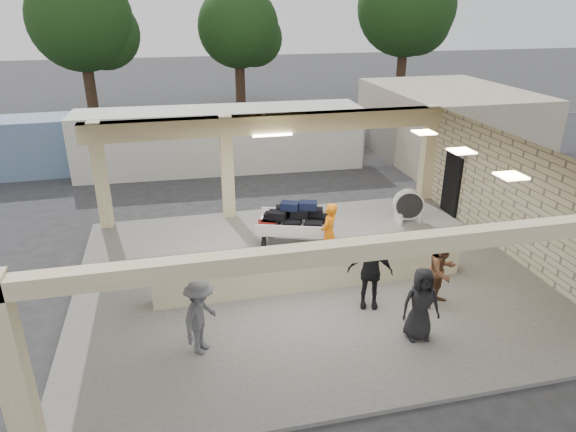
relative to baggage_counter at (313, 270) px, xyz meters
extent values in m
plane|color=#29292B|center=(0.00, 0.50, -0.59)|extent=(120.00, 120.00, 0.00)
cube|color=#615F5A|center=(0.00, 0.50, -0.54)|extent=(12.00, 10.00, 0.10)
cube|color=beige|center=(0.00, 0.50, 2.91)|extent=(12.00, 10.00, 0.02)
cube|color=beige|center=(6.00, 0.50, 1.16)|extent=(0.02, 10.00, 3.50)
cube|color=black|center=(5.94, 3.70, 0.56)|extent=(0.10, 0.95, 2.10)
cube|color=beige|center=(0.00, 5.25, 2.61)|extent=(12.00, 0.50, 0.60)
cube|color=beige|center=(0.00, -4.35, 2.76)|extent=(12.00, 0.30, 0.30)
cube|color=beige|center=(-5.50, 5.25, 1.21)|extent=(0.40, 0.40, 3.50)
cube|color=beige|center=(-1.50, 5.25, 1.21)|extent=(0.40, 0.40, 3.50)
cube|color=beige|center=(5.80, 5.30, 1.21)|extent=(0.40, 0.40, 3.50)
cube|color=beige|center=(-5.80, -4.30, 1.21)|extent=(0.40, 0.40, 3.50)
cube|color=white|center=(0.00, 5.00, 2.29)|extent=(1.30, 0.12, 0.06)
cube|color=#FFEABF|center=(3.80, 2.00, 2.88)|extent=(0.55, 0.55, 0.04)
cube|color=#FFEABF|center=(3.80, 0.00, 2.88)|extent=(0.55, 0.55, 0.04)
cube|color=#FFEABF|center=(3.80, -2.00, 2.88)|extent=(0.55, 0.55, 0.04)
cube|color=beige|center=(0.00, 0.00, -0.04)|extent=(8.00, 0.50, 0.90)
cube|color=#B7B7BC|center=(0.00, 0.00, 0.46)|extent=(8.20, 0.58, 0.06)
cube|color=white|center=(0.20, 2.60, 0.05)|extent=(2.57, 2.01, 0.11)
cylinder|color=black|center=(-0.82, 2.43, -0.31)|extent=(0.22, 0.38, 0.36)
cylinder|color=black|center=(-0.50, 3.37, -0.31)|extent=(0.22, 0.38, 0.36)
cylinder|color=black|center=(0.89, 1.84, -0.31)|extent=(0.22, 0.38, 0.36)
cylinder|color=black|center=(1.21, 2.78, -0.31)|extent=(0.22, 0.38, 0.36)
cube|color=white|center=(0.42, 3.24, 0.24)|extent=(2.15, 0.77, 0.27)
cube|color=white|center=(-0.02, 1.96, 0.24)|extent=(2.15, 0.77, 0.27)
cube|color=black|center=(-0.57, 2.58, 0.23)|extent=(0.61, 0.49, 0.23)
cube|color=black|center=(0.02, 2.38, 0.23)|extent=(0.61, 0.49, 0.23)
cube|color=black|center=(0.62, 2.17, 0.23)|extent=(0.61, 0.49, 0.23)
cube|color=black|center=(-0.40, 3.09, 0.23)|extent=(0.61, 0.49, 0.23)
cube|color=black|center=(0.20, 2.89, 0.23)|extent=(0.61, 0.49, 0.23)
cube|color=black|center=(0.80, 2.69, 0.23)|extent=(0.61, 0.49, 0.23)
cube|color=black|center=(-0.37, 2.61, 0.47)|extent=(0.61, 0.49, 0.23)
cube|color=black|center=(0.28, 2.58, 0.47)|extent=(0.61, 0.49, 0.23)
cube|color=black|center=(0.77, 2.60, 0.47)|extent=(0.61, 0.49, 0.23)
cube|color=black|center=(-0.06, 2.98, 0.47)|extent=(0.61, 0.49, 0.23)
cube|color=black|center=(0.03, 2.66, 0.71)|extent=(0.61, 0.49, 0.23)
cube|color=black|center=(0.57, 2.57, 0.71)|extent=(0.61, 0.49, 0.23)
cube|color=#590F0C|center=(-0.69, 2.53, 0.23)|extent=(0.61, 0.49, 0.23)
cube|color=black|center=(1.05, 2.60, 0.23)|extent=(0.61, 0.49, 0.23)
cylinder|color=white|center=(4.25, 3.39, 0.12)|extent=(1.04, 0.57, 0.99)
cylinder|color=black|center=(4.25, 3.39, 0.12)|extent=(0.94, 0.58, 0.88)
cube|color=white|center=(3.92, 3.39, -0.32)|extent=(0.07, 0.55, 0.33)
cube|color=white|center=(4.58, 3.39, -0.32)|extent=(0.07, 0.55, 0.33)
imported|color=orange|center=(0.78, 1.16, 0.41)|extent=(0.71, 0.72, 1.79)
imported|color=brown|center=(2.78, -1.47, 0.40)|extent=(0.94, 0.67, 1.77)
imported|color=black|center=(1.07, -1.17, 0.43)|extent=(1.14, 0.70, 1.83)
imported|color=#4F5055|center=(-2.97, -2.02, 0.36)|extent=(0.91, 1.13, 1.69)
imported|color=black|center=(1.67, -2.61, 0.35)|extent=(0.86, 0.44, 1.68)
imported|color=silver|center=(7.00, 13.87, 0.19)|extent=(5.76, 3.42, 1.55)
imported|color=silver|center=(11.50, 14.21, 0.16)|extent=(5.05, 2.91, 1.50)
imported|color=black|center=(5.62, 15.59, 0.20)|extent=(4.72, 4.21, 1.57)
cube|color=silver|center=(-1.12, 10.93, 0.74)|extent=(12.33, 2.88, 2.65)
cube|color=#6883A7|center=(-9.95, 12.07, 0.61)|extent=(9.27, 2.52, 2.39)
cylinder|color=gray|center=(5.00, 9.50, 0.41)|extent=(0.06, 0.06, 2.00)
cylinder|color=gray|center=(7.00, 9.50, 0.41)|extent=(0.06, 0.06, 2.00)
cylinder|color=gray|center=(9.00, 9.50, 0.41)|extent=(0.06, 0.06, 2.00)
cylinder|color=gray|center=(11.00, 9.50, 0.41)|extent=(0.06, 0.06, 2.00)
cylinder|color=gray|center=(13.00, 9.50, 0.41)|extent=(0.06, 0.06, 2.00)
cylinder|color=gray|center=(15.00, 9.50, 0.41)|extent=(0.06, 0.06, 2.00)
cube|color=gray|center=(11.00, 9.50, 0.41)|extent=(12.00, 0.02, 2.00)
cylinder|color=gray|center=(11.00, 9.50, 1.41)|extent=(12.00, 0.05, 0.05)
cylinder|color=#382619|center=(-8.00, 24.50, 1.66)|extent=(0.70, 0.70, 4.50)
sphere|color=black|center=(-8.00, 24.50, 5.26)|extent=(6.30, 6.30, 6.30)
sphere|color=black|center=(-6.80, 25.10, 4.36)|extent=(4.50, 4.50, 4.50)
cylinder|color=#382619|center=(2.00, 26.50, 1.41)|extent=(0.70, 0.70, 4.00)
sphere|color=black|center=(2.00, 26.50, 4.61)|extent=(5.60, 5.60, 5.60)
sphere|color=black|center=(3.20, 27.10, 3.81)|extent=(4.00, 4.00, 4.00)
cylinder|color=#382619|center=(14.00, 25.50, 1.91)|extent=(0.70, 0.70, 5.00)
sphere|color=black|center=(14.00, 25.50, 5.91)|extent=(7.00, 7.00, 7.00)
sphere|color=black|center=(15.20, 26.10, 4.91)|extent=(5.00, 5.00, 5.00)
cube|color=#B8AC92|center=(9.50, 10.50, 1.01)|extent=(6.00, 8.00, 3.20)
camera|label=1|loc=(-3.23, -11.09, 6.37)|focal=32.00mm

